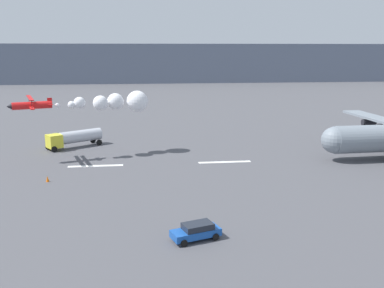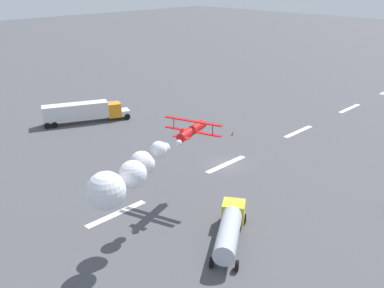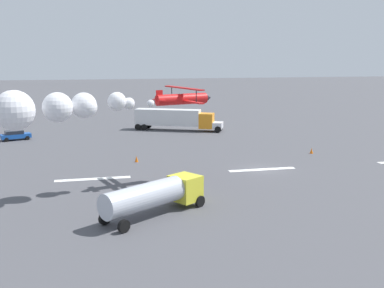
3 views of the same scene
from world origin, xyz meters
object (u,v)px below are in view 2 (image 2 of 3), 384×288
(semi_truck_orange, at_px, (84,111))
(fuel_tanker_truck, at_px, (230,228))
(stunt_biplane_red, at_px, (134,171))
(traffic_cone_far, at_px, (118,177))
(traffic_cone_near, at_px, (233,133))

(semi_truck_orange, xyz_separation_m, fuel_tanker_truck, (9.90, 43.46, -0.39))
(stunt_biplane_red, height_order, fuel_tanker_truck, stunt_biplane_red)
(traffic_cone_far, bearing_deg, semi_truck_orange, -111.74)
(semi_truck_orange, height_order, fuel_tanker_truck, semi_truck_orange)
(traffic_cone_far, bearing_deg, traffic_cone_near, 179.78)
(semi_truck_orange, bearing_deg, traffic_cone_near, 121.09)
(fuel_tanker_truck, height_order, traffic_cone_far, fuel_tanker_truck)
(fuel_tanker_truck, xyz_separation_m, traffic_cone_near, (-24.14, -19.84, -1.37))
(fuel_tanker_truck, bearing_deg, stunt_biplane_red, -39.91)
(semi_truck_orange, height_order, traffic_cone_far, semi_truck_orange)
(traffic_cone_near, bearing_deg, traffic_cone_far, -0.22)
(semi_truck_orange, bearing_deg, stunt_biplane_red, 65.53)
(stunt_biplane_red, xyz_separation_m, fuel_tanker_truck, (-7.15, 5.98, -6.78))
(stunt_biplane_red, bearing_deg, traffic_cone_far, -118.81)
(stunt_biplane_red, height_order, traffic_cone_far, stunt_biplane_red)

